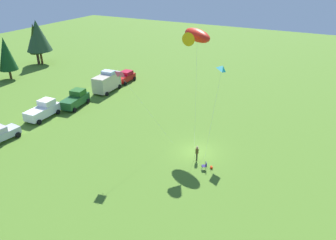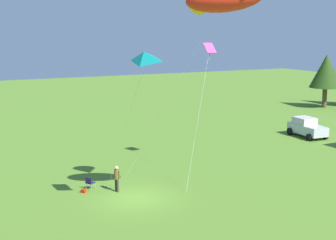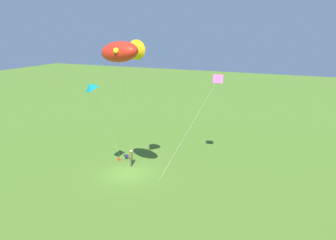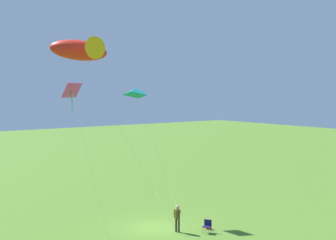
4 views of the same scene
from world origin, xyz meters
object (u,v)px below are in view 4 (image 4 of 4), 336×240
at_px(folding_chair, 207,225).
at_px(kite_delta_teal, 136,92).
at_px(kite_diamond_rainbow, 73,96).
at_px(person_kite_flyer, 177,216).
at_px(kite_large_fish, 81,50).
at_px(backpack_on_grass, 209,228).

relative_size(folding_chair, kite_delta_teal, 0.09).
height_order(folding_chair, kite_delta_teal, kite_delta_teal).
height_order(kite_diamond_rainbow, kite_delta_teal, kite_diamond_rainbow).
bearing_deg(person_kite_flyer, kite_large_fish, -77.52).
relative_size(person_kite_flyer, kite_large_fish, 0.14).
height_order(backpack_on_grass, kite_delta_teal, kite_delta_teal).
bearing_deg(kite_diamond_rainbow, kite_delta_teal, -48.98).
distance_m(person_kite_flyer, kite_large_fish, 13.18).
bearing_deg(folding_chair, kite_diamond_rainbow, -28.63).
xyz_separation_m(person_kite_flyer, kite_large_fish, (6.59, 3.39, 10.90)).
xyz_separation_m(folding_chair, kite_diamond_rainbow, (-0.55, 9.43, 8.32)).
relative_size(person_kite_flyer, kite_diamond_rainbow, 0.18).
bearing_deg(kite_large_fish, folding_chair, -148.34).
bearing_deg(kite_diamond_rainbow, backpack_on_grass, -84.10).
height_order(person_kite_flyer, kite_delta_teal, kite_delta_teal).
relative_size(person_kite_flyer, folding_chair, 2.12).
bearing_deg(backpack_on_grass, kite_delta_teal, 14.01).
xyz_separation_m(backpack_on_grass, kite_diamond_rainbow, (-1.03, 9.99, 8.69)).
bearing_deg(backpack_on_grass, kite_diamond_rainbow, 95.90).
relative_size(folding_chair, kite_large_fish, 0.06).
bearing_deg(kite_large_fish, kite_delta_teal, -105.74).
relative_size(folding_chair, backpack_on_grass, 2.56).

